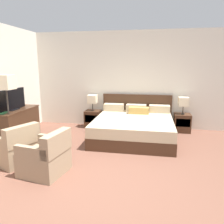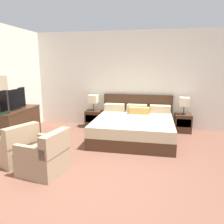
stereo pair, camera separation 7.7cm
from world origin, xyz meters
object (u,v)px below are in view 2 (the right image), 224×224
at_px(table_lamp_left, 93,99).
at_px(floor_lamp, 7,88).
at_px(bed, 134,127).
at_px(book_red_cover, 2,113).
at_px(dresser, 17,124).
at_px(tv, 13,100).
at_px(nightstand_left, 94,119).
at_px(nightstand_right, 183,123).
at_px(table_lamp_right, 184,102).
at_px(armchair_by_window, 16,148).
at_px(armchair_companion, 45,157).

bearing_deg(table_lamp_left, floor_lamp, -123.54).
bearing_deg(bed, book_red_cover, -156.50).
distance_m(dresser, tv, 0.63).
bearing_deg(nightstand_left, bed, -30.32).
relative_size(nightstand_left, table_lamp_left, 1.08).
xyz_separation_m(nightstand_right, table_lamp_right, (0.00, 0.00, 0.59)).
relative_size(bed, dresser, 1.57).
distance_m(nightstand_left, dresser, 2.13).
distance_m(table_lamp_left, book_red_cover, 2.50).
relative_size(dresser, tv, 1.38).
height_order(bed, floor_lamp, floor_lamp).
bearing_deg(armchair_by_window, table_lamp_right, 37.89).
height_order(armchair_by_window, armchair_companion, same).
bearing_deg(armchair_companion, nightstand_left, 89.45).
xyz_separation_m(armchair_by_window, floor_lamp, (-0.53, 0.62, 1.08)).
height_order(table_lamp_left, armchair_companion, table_lamp_left).
bearing_deg(armchair_by_window, table_lamp_left, 73.08).
xyz_separation_m(nightstand_right, table_lamp_left, (-2.57, 0.00, 0.59)).
relative_size(bed, table_lamp_right, 4.48).
xyz_separation_m(table_lamp_left, book_red_cover, (-1.53, -1.98, -0.04)).
distance_m(tv, armchair_by_window, 1.47).
bearing_deg(book_red_cover, floor_lamp, -7.81).
distance_m(dresser, armchair_by_window, 1.35).
bearing_deg(book_red_cover, nightstand_right, 25.74).
xyz_separation_m(nightstand_right, tv, (-4.09, -1.57, 0.77)).
relative_size(tv, armchair_companion, 1.21).
xyz_separation_m(table_lamp_left, armchair_by_window, (-0.80, -2.62, -0.56)).
distance_m(bed, book_red_cover, 3.11).
bearing_deg(armchair_companion, table_lamp_left, 89.45).
bearing_deg(table_lamp_left, bed, -30.37).
height_order(book_red_cover, armchair_by_window, book_red_cover).
bearing_deg(bed, table_lamp_left, 149.63).
xyz_separation_m(dresser, armchair_companion, (1.49, -1.43, -0.12)).
bearing_deg(nightstand_right, floor_lamp, -152.81).
bearing_deg(armchair_by_window, armchair_companion, -21.42).
bearing_deg(bed, tv, -163.68).
relative_size(dresser, armchair_companion, 1.67).
height_order(dresser, tv, tv).
bearing_deg(armchair_by_window, nightstand_left, 73.07).
bearing_deg(dresser, tv, -88.27).
bearing_deg(nightstand_left, nightstand_right, 0.00).
relative_size(bed, armchair_by_window, 2.32).
height_order(nightstand_left, armchair_companion, armchair_companion).
xyz_separation_m(table_lamp_right, dresser, (-4.09, -1.49, -0.44)).
height_order(table_lamp_left, tv, tv).
relative_size(dresser, armchair_by_window, 1.47).
bearing_deg(book_red_cover, tv, 88.52).
bearing_deg(dresser, table_lamp_left, 44.45).
xyz_separation_m(dresser, book_red_cover, (-0.01, -0.49, 0.40)).
distance_m(table_lamp_left, armchair_companion, 2.98).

